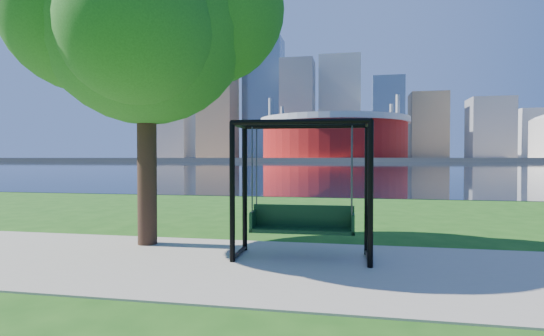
# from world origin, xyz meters

# --- Properties ---
(ground) EXTENTS (900.00, 900.00, 0.00)m
(ground) POSITION_xyz_m (0.00, 0.00, 0.00)
(ground) COLOR #1E5114
(ground) RESTS_ON ground
(path) EXTENTS (120.00, 4.00, 0.03)m
(path) POSITION_xyz_m (0.00, -0.50, 0.01)
(path) COLOR #9E937F
(path) RESTS_ON ground
(river) EXTENTS (900.00, 180.00, 0.02)m
(river) POSITION_xyz_m (0.00, 102.00, 0.01)
(river) COLOR black
(river) RESTS_ON ground
(far_bank) EXTENTS (900.00, 228.00, 2.00)m
(far_bank) POSITION_xyz_m (0.00, 306.00, 1.00)
(far_bank) COLOR #937F60
(far_bank) RESTS_ON ground
(stadium) EXTENTS (83.00, 83.00, 32.00)m
(stadium) POSITION_xyz_m (-10.00, 235.00, 14.23)
(stadium) COLOR maroon
(stadium) RESTS_ON far_bank
(skyline) EXTENTS (392.00, 66.00, 96.50)m
(skyline) POSITION_xyz_m (-4.27, 319.39, 35.89)
(skyline) COLOR gray
(skyline) RESTS_ON far_bank
(swing) EXTENTS (2.44, 1.11, 2.47)m
(swing) POSITION_xyz_m (0.60, 0.15, 1.19)
(swing) COLOR black
(swing) RESTS_ON ground
(park_tree) EXTENTS (5.55, 5.01, 6.89)m
(park_tree) POSITION_xyz_m (-2.75, 0.79, 4.79)
(park_tree) COLOR black
(park_tree) RESTS_ON ground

